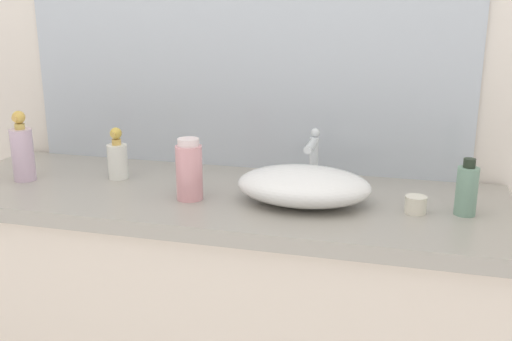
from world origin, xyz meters
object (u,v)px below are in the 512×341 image
(lotion_bottle, at_px, (189,170))
(candle_jar, at_px, (416,205))
(perfume_bottle, at_px, (467,190))
(soap_dispenser, at_px, (22,151))
(spray_can, at_px, (117,158))
(sink_basin, at_px, (304,186))

(lotion_bottle, relative_size, candle_jar, 3.07)
(lotion_bottle, height_order, perfume_bottle, lotion_bottle)
(soap_dispenser, height_order, spray_can, soap_dispenser)
(sink_basin, bearing_deg, perfume_bottle, 2.42)
(soap_dispenser, xyz_separation_m, lotion_bottle, (0.58, -0.04, -0.01))
(perfume_bottle, xyz_separation_m, spray_can, (-1.05, 0.07, -0.00))
(lotion_bottle, bearing_deg, soap_dispenser, 176.02)
(soap_dispenser, height_order, lotion_bottle, soap_dispenser)
(sink_basin, height_order, candle_jar, sink_basin)
(soap_dispenser, bearing_deg, candle_jar, 0.32)
(spray_can, relative_size, candle_jar, 2.88)
(soap_dispenser, bearing_deg, lotion_bottle, -3.98)
(soap_dispenser, xyz_separation_m, candle_jar, (1.20, 0.01, -0.07))
(lotion_bottle, height_order, spray_can, lotion_bottle)
(lotion_bottle, distance_m, perfume_bottle, 0.75)
(lotion_bottle, distance_m, spray_can, 0.33)
(perfume_bottle, height_order, candle_jar, perfume_bottle)
(spray_can, bearing_deg, soap_dispenser, -160.91)
(sink_basin, distance_m, soap_dispenser, 0.90)
(sink_basin, relative_size, spray_can, 2.26)
(lotion_bottle, bearing_deg, candle_jar, 4.30)
(spray_can, bearing_deg, lotion_bottle, -24.44)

